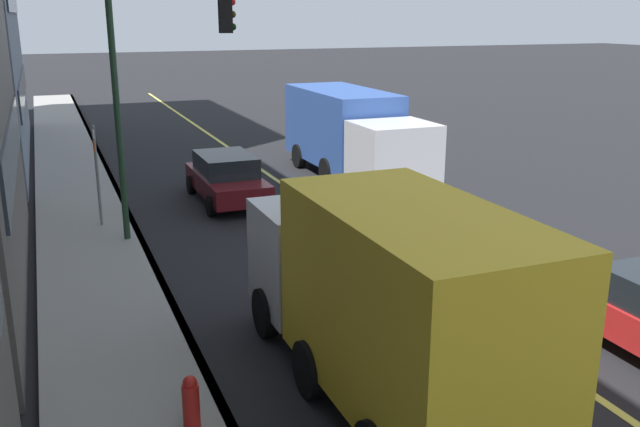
{
  "coord_description": "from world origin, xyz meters",
  "views": [
    {
      "loc": [
        -12.9,
        7.47,
        5.68
      ],
      "look_at": [
        -0.52,
        2.51,
        1.83
      ],
      "focal_mm": 38.8,
      "sensor_mm": 36.0,
      "label": 1
    }
  ],
  "objects_px": {
    "fire_hydrant": "(191,407)",
    "car_maroon": "(227,177)",
    "truck_yellow": "(387,293)",
    "street_sign_post": "(97,169)",
    "traffic_light_mast": "(159,72)",
    "pedestrian_with_backpack": "(323,208)",
    "truck_blue": "(352,133)"
  },
  "relations": [
    {
      "from": "street_sign_post",
      "to": "pedestrian_with_backpack",
      "type": "bearing_deg",
      "value": -122.09
    },
    {
      "from": "traffic_light_mast",
      "to": "street_sign_post",
      "type": "relative_size",
      "value": 2.24
    },
    {
      "from": "truck_yellow",
      "to": "traffic_light_mast",
      "type": "height_order",
      "value": "traffic_light_mast"
    },
    {
      "from": "truck_blue",
      "to": "fire_hydrant",
      "type": "bearing_deg",
      "value": 147.7
    },
    {
      "from": "car_maroon",
      "to": "traffic_light_mast",
      "type": "xyz_separation_m",
      "value": [
        -3.17,
        2.37,
        3.54
      ]
    },
    {
      "from": "truck_yellow",
      "to": "traffic_light_mast",
      "type": "distance_m",
      "value": 9.52
    },
    {
      "from": "truck_yellow",
      "to": "traffic_light_mast",
      "type": "relative_size",
      "value": 1.04
    },
    {
      "from": "truck_yellow",
      "to": "pedestrian_with_backpack",
      "type": "relative_size",
      "value": 4.17
    },
    {
      "from": "traffic_light_mast",
      "to": "street_sign_post",
      "type": "distance_m",
      "value": 3.42
    },
    {
      "from": "car_maroon",
      "to": "pedestrian_with_backpack",
      "type": "bearing_deg",
      "value": -165.64
    },
    {
      "from": "truck_yellow",
      "to": "street_sign_post",
      "type": "xyz_separation_m",
      "value": [
        10.5,
        3.3,
        0.0
      ]
    },
    {
      "from": "traffic_light_mast",
      "to": "truck_yellow",
      "type": "bearing_deg",
      "value": -169.13
    },
    {
      "from": "truck_yellow",
      "to": "pedestrian_with_backpack",
      "type": "bearing_deg",
      "value": -14.74
    },
    {
      "from": "fire_hydrant",
      "to": "car_maroon",
      "type": "bearing_deg",
      "value": -16.68
    },
    {
      "from": "truck_blue",
      "to": "fire_hydrant",
      "type": "distance_m",
      "value": 16.18
    },
    {
      "from": "car_maroon",
      "to": "traffic_light_mast",
      "type": "bearing_deg",
      "value": 143.18
    },
    {
      "from": "truck_yellow",
      "to": "fire_hydrant",
      "type": "xyz_separation_m",
      "value": [
        -0.01,
        3.0,
        -1.22
      ]
    },
    {
      "from": "truck_blue",
      "to": "pedestrian_with_backpack",
      "type": "bearing_deg",
      "value": 149.8
    },
    {
      "from": "pedestrian_with_backpack",
      "to": "fire_hydrant",
      "type": "relative_size",
      "value": 1.7
    },
    {
      "from": "pedestrian_with_backpack",
      "to": "fire_hydrant",
      "type": "height_order",
      "value": "pedestrian_with_backpack"
    },
    {
      "from": "truck_yellow",
      "to": "truck_blue",
      "type": "bearing_deg",
      "value": -22.43
    },
    {
      "from": "street_sign_post",
      "to": "fire_hydrant",
      "type": "distance_m",
      "value": 10.59
    },
    {
      "from": "car_maroon",
      "to": "traffic_light_mast",
      "type": "relative_size",
      "value": 0.68
    },
    {
      "from": "street_sign_post",
      "to": "fire_hydrant",
      "type": "xyz_separation_m",
      "value": [
        -10.51,
        -0.3,
        -1.22
      ]
    },
    {
      "from": "truck_blue",
      "to": "traffic_light_mast",
      "type": "xyz_separation_m",
      "value": [
        -4.65,
        7.35,
        2.67
      ]
    },
    {
      "from": "truck_yellow",
      "to": "street_sign_post",
      "type": "distance_m",
      "value": 11.01
    },
    {
      "from": "pedestrian_with_backpack",
      "to": "traffic_light_mast",
      "type": "relative_size",
      "value": 0.25
    },
    {
      "from": "car_maroon",
      "to": "truck_blue",
      "type": "bearing_deg",
      "value": -73.42
    },
    {
      "from": "fire_hydrant",
      "to": "traffic_light_mast",
      "type": "bearing_deg",
      "value": -8.05
    },
    {
      "from": "truck_blue",
      "to": "traffic_light_mast",
      "type": "distance_m",
      "value": 9.1
    },
    {
      "from": "traffic_light_mast",
      "to": "street_sign_post",
      "type": "height_order",
      "value": "traffic_light_mast"
    },
    {
      "from": "truck_yellow",
      "to": "fire_hydrant",
      "type": "height_order",
      "value": "truck_yellow"
    }
  ]
}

